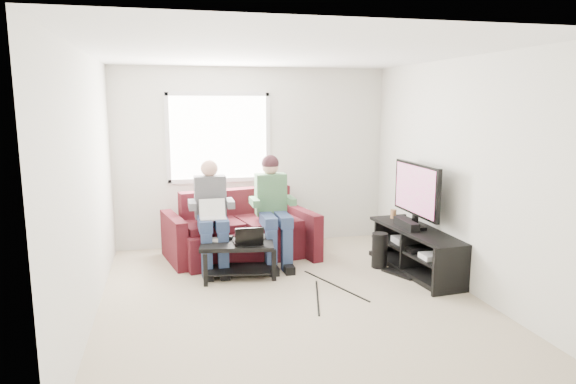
{
  "coord_description": "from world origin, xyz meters",
  "views": [
    {
      "loc": [
        -1.25,
        -5.2,
        2.11
      ],
      "look_at": [
        0.13,
        0.6,
        1.06
      ],
      "focal_mm": 32.0,
      "sensor_mm": 36.0,
      "label": 1
    }
  ],
  "objects_px": {
    "coffee_table": "(237,252)",
    "tv_stand": "(418,253)",
    "subwoofer": "(380,250)",
    "sofa": "(240,234)",
    "tv": "(416,191)",
    "end_table": "(301,230)"
  },
  "relations": [
    {
      "from": "coffee_table",
      "to": "tv_stand",
      "type": "distance_m",
      "value": 2.25
    },
    {
      "from": "coffee_table",
      "to": "subwoofer",
      "type": "height_order",
      "value": "subwoofer"
    },
    {
      "from": "coffee_table",
      "to": "sofa",
      "type": "bearing_deg",
      "value": 79.96
    },
    {
      "from": "sofa",
      "to": "coffee_table",
      "type": "relative_size",
      "value": 2.23
    },
    {
      "from": "tv",
      "to": "subwoofer",
      "type": "distance_m",
      "value": 0.89
    },
    {
      "from": "sofa",
      "to": "end_table",
      "type": "distance_m",
      "value": 0.99
    },
    {
      "from": "coffee_table",
      "to": "tv",
      "type": "xyz_separation_m",
      "value": [
        2.22,
        -0.22,
        0.69
      ]
    },
    {
      "from": "sofa",
      "to": "end_table",
      "type": "height_order",
      "value": "sofa"
    },
    {
      "from": "coffee_table",
      "to": "subwoofer",
      "type": "distance_m",
      "value": 1.83
    },
    {
      "from": "sofa",
      "to": "tv_stand",
      "type": "height_order",
      "value": "sofa"
    },
    {
      "from": "tv_stand",
      "to": "subwoofer",
      "type": "distance_m",
      "value": 0.48
    },
    {
      "from": "coffee_table",
      "to": "tv",
      "type": "distance_m",
      "value": 2.34
    },
    {
      "from": "subwoofer",
      "to": "end_table",
      "type": "height_order",
      "value": "end_table"
    },
    {
      "from": "sofa",
      "to": "coffee_table",
      "type": "distance_m",
      "value": 0.81
    },
    {
      "from": "sofa",
      "to": "tv",
      "type": "xyz_separation_m",
      "value": [
        2.08,
        -1.02,
        0.68
      ]
    },
    {
      "from": "tv_stand",
      "to": "subwoofer",
      "type": "height_order",
      "value": "tv_stand"
    },
    {
      "from": "tv",
      "to": "end_table",
      "type": "relative_size",
      "value": 1.97
    },
    {
      "from": "sofa",
      "to": "subwoofer",
      "type": "xyz_separation_m",
      "value": [
        1.69,
        -0.86,
        -0.1
      ]
    },
    {
      "from": "tv_stand",
      "to": "tv",
      "type": "relative_size",
      "value": 1.54
    },
    {
      "from": "subwoofer",
      "to": "end_table",
      "type": "distance_m",
      "value": 1.36
    },
    {
      "from": "tv_stand",
      "to": "subwoofer",
      "type": "bearing_deg",
      "value": 146.94
    },
    {
      "from": "sofa",
      "to": "subwoofer",
      "type": "distance_m",
      "value": 1.9
    }
  ]
}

